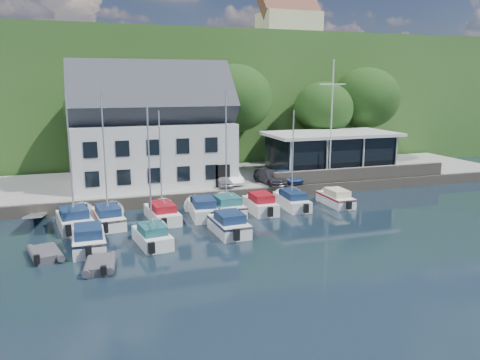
{
  "coord_description": "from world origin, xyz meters",
  "views": [
    {
      "loc": [
        -12.68,
        -26.46,
        10.04
      ],
      "look_at": [
        -1.04,
        9.0,
        2.28
      ],
      "focal_mm": 35.0,
      "sensor_mm": 36.0,
      "label": 1
    }
  ],
  "objects_px": {
    "club_pavilion": "(330,152)",
    "car_blue": "(286,176)",
    "boat_r1_2": "(160,164)",
    "harbor_building": "(152,135)",
    "boat_r2_0": "(89,237)",
    "boat_r1_0": "(70,162)",
    "dinghy_0": "(45,252)",
    "car_dgrey": "(270,177)",
    "dinghy_1": "(100,263)",
    "boat_r1_1": "(105,164)",
    "boat_r2_2": "(229,223)",
    "car_silver": "(223,180)",
    "boat_r1_3": "(203,207)",
    "boat_r1_6": "(293,154)",
    "car_white": "(232,177)",
    "boat_r1_7": "(336,197)",
    "boat_r1_5": "(260,202)",
    "flagpole": "(331,121)",
    "boat_r1_4": "(226,156)",
    "boat_r2_1": "(150,180)"
  },
  "relations": [
    {
      "from": "club_pavilion",
      "to": "boat_r1_1",
      "type": "distance_m",
      "value": 24.26
    },
    {
      "from": "boat_r1_1",
      "to": "boat_r2_2",
      "type": "height_order",
      "value": "boat_r1_1"
    },
    {
      "from": "harbor_building",
      "to": "boat_r1_1",
      "type": "height_order",
      "value": "harbor_building"
    },
    {
      "from": "car_dgrey",
      "to": "dinghy_1",
      "type": "relative_size",
      "value": 1.54
    },
    {
      "from": "harbor_building",
      "to": "car_dgrey",
      "type": "bearing_deg",
      "value": -21.59
    },
    {
      "from": "boat_r1_0",
      "to": "dinghy_0",
      "type": "bearing_deg",
      "value": -114.74
    },
    {
      "from": "boat_r1_4",
      "to": "boat_r2_0",
      "type": "xyz_separation_m",
      "value": [
        -10.29,
        -4.95,
        -3.81
      ]
    },
    {
      "from": "car_silver",
      "to": "boat_r1_3",
      "type": "relative_size",
      "value": 0.52
    },
    {
      "from": "car_white",
      "to": "boat_r1_4",
      "type": "bearing_deg",
      "value": -110.13
    },
    {
      "from": "club_pavilion",
      "to": "boat_r1_7",
      "type": "bearing_deg",
      "value": -115.48
    },
    {
      "from": "boat_r2_0",
      "to": "dinghy_0",
      "type": "relative_size",
      "value": 1.97
    },
    {
      "from": "car_blue",
      "to": "boat_r1_7",
      "type": "xyz_separation_m",
      "value": [
        2.12,
        -5.42,
        -0.91
      ]
    },
    {
      "from": "club_pavilion",
      "to": "car_blue",
      "type": "distance_m",
      "value": 7.3
    },
    {
      "from": "boat_r1_5",
      "to": "boat_r2_2",
      "type": "xyz_separation_m",
      "value": [
        -3.93,
        -4.4,
        -0.01
      ]
    },
    {
      "from": "boat_r1_2",
      "to": "dinghy_0",
      "type": "distance_m",
      "value": 10.25
    },
    {
      "from": "club_pavilion",
      "to": "boat_r2_0",
      "type": "height_order",
      "value": "club_pavilion"
    },
    {
      "from": "dinghy_0",
      "to": "boat_r1_6",
      "type": "bearing_deg",
      "value": 3.81
    },
    {
      "from": "car_white",
      "to": "car_dgrey",
      "type": "height_order",
      "value": "car_dgrey"
    },
    {
      "from": "car_blue",
      "to": "boat_r1_2",
      "type": "relative_size",
      "value": 0.41
    },
    {
      "from": "harbor_building",
      "to": "boat_r2_0",
      "type": "height_order",
      "value": "harbor_building"
    },
    {
      "from": "boat_r2_0",
      "to": "boat_r1_6",
      "type": "bearing_deg",
      "value": 17.42
    },
    {
      "from": "car_white",
      "to": "boat_r1_3",
      "type": "height_order",
      "value": "car_white"
    },
    {
      "from": "boat_r1_7",
      "to": "car_white",
      "type": "bearing_deg",
      "value": 137.8
    },
    {
      "from": "boat_r1_7",
      "to": "flagpole",
      "type": "bearing_deg",
      "value": 66.43
    },
    {
      "from": "harbor_building",
      "to": "boat_r1_2",
      "type": "xyz_separation_m",
      "value": [
        -0.74,
        -9.32,
        -1.08
      ]
    },
    {
      "from": "boat_r1_2",
      "to": "boat_r1_6",
      "type": "height_order",
      "value": "boat_r1_6"
    },
    {
      "from": "car_silver",
      "to": "boat_r1_7",
      "type": "height_order",
      "value": "car_silver"
    },
    {
      "from": "boat_r1_2",
      "to": "boat_r1_5",
      "type": "distance_m",
      "value": 8.51
    },
    {
      "from": "boat_r1_2",
      "to": "dinghy_1",
      "type": "height_order",
      "value": "boat_r1_2"
    },
    {
      "from": "harbor_building",
      "to": "boat_r1_7",
      "type": "bearing_deg",
      "value": -33.9
    },
    {
      "from": "car_blue",
      "to": "boat_r1_5",
      "type": "height_order",
      "value": "car_blue"
    },
    {
      "from": "boat_r1_3",
      "to": "boat_r2_2",
      "type": "relative_size",
      "value": 1.11
    },
    {
      "from": "harbor_building",
      "to": "boat_r1_0",
      "type": "xyz_separation_m",
      "value": [
        -6.89,
        -9.4,
        -0.59
      ]
    },
    {
      "from": "boat_r1_0",
      "to": "boat_r2_0",
      "type": "bearing_deg",
      "value": -87.75
    },
    {
      "from": "boat_r2_0",
      "to": "boat_r1_4",
      "type": "bearing_deg",
      "value": 24.96
    },
    {
      "from": "boat_r2_1",
      "to": "boat_r2_2",
      "type": "xyz_separation_m",
      "value": [
        5.26,
        0.65,
        -3.43
      ]
    },
    {
      "from": "boat_r1_6",
      "to": "car_silver",
      "type": "bearing_deg",
      "value": 132.52
    },
    {
      "from": "boat_r1_3",
      "to": "boat_r1_7",
      "type": "bearing_deg",
      "value": 4.8
    },
    {
      "from": "club_pavilion",
      "to": "harbor_building",
      "type": "bearing_deg",
      "value": 178.41
    },
    {
      "from": "club_pavilion",
      "to": "car_white",
      "type": "xyz_separation_m",
      "value": [
        -11.32,
        -2.38,
        -1.43
      ]
    },
    {
      "from": "car_dgrey",
      "to": "boat_r1_7",
      "type": "bearing_deg",
      "value": -62.16
    },
    {
      "from": "car_silver",
      "to": "dinghy_0",
      "type": "bearing_deg",
      "value": -140.37
    },
    {
      "from": "car_dgrey",
      "to": "dinghy_1",
      "type": "distance_m",
      "value": 20.63
    },
    {
      "from": "club_pavilion",
      "to": "boat_r2_0",
      "type": "distance_m",
      "value": 27.68
    },
    {
      "from": "boat_r1_3",
      "to": "dinghy_1",
      "type": "bearing_deg",
      "value": -128.8
    },
    {
      "from": "car_blue",
      "to": "boat_r2_2",
      "type": "xyz_separation_m",
      "value": [
        -8.6,
        -9.94,
        -0.83
      ]
    },
    {
      "from": "club_pavilion",
      "to": "car_white",
      "type": "height_order",
      "value": "club_pavilion"
    },
    {
      "from": "club_pavilion",
      "to": "dinghy_1",
      "type": "relative_size",
      "value": 4.67
    },
    {
      "from": "car_blue",
      "to": "boat_r1_5",
      "type": "relative_size",
      "value": 0.62
    },
    {
      "from": "flagpole",
      "to": "car_silver",
      "type": "bearing_deg",
      "value": 177.85
    }
  ]
}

